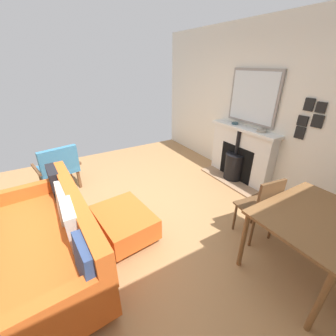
{
  "coord_description": "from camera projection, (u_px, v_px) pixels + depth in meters",
  "views": [
    {
      "loc": [
        0.69,
        2.5,
        2.08
      ],
      "look_at": [
        -0.67,
        0.21,
        0.77
      ],
      "focal_mm": 23.08,
      "sensor_mm": 36.0,
      "label": 1
    }
  ],
  "objects": [
    {
      "name": "wall_left",
      "position": [
        258.0,
        108.0,
        3.76
      ],
      "size": [
        0.12,
        5.5,
        2.73
      ],
      "primitive_type": "cube",
      "color": "silver",
      "rests_on": "ground"
    },
    {
      "name": "mantel_bowl_near",
      "position": [
        235.0,
        123.0,
        4.05
      ],
      "size": [
        0.12,
        0.12,
        0.04
      ],
      "color": "#334C56",
      "rests_on": "fireplace"
    },
    {
      "name": "armchair_accent",
      "position": [
        58.0,
        166.0,
        3.72
      ],
      "size": [
        0.77,
        0.69,
        0.84
      ],
      "color": "brown",
      "rests_on": "ground"
    },
    {
      "name": "ground_plane",
      "position": [
        121.0,
        220.0,
        3.16
      ],
      "size": [
        5.24,
        5.5,
        0.01
      ],
      "primitive_type": "cube",
      "color": "#A87A4C"
    },
    {
      "name": "photo_gallery_row",
      "position": [
        309.0,
        118.0,
        3.01
      ],
      "size": [
        0.02,
        0.34,
        0.58
      ],
      "color": "black"
    },
    {
      "name": "dining_table",
      "position": [
        315.0,
        223.0,
        2.11
      ],
      "size": [
        1.13,
        0.87,
        0.75
      ],
      "color": "brown",
      "rests_on": "ground"
    },
    {
      "name": "sofa",
      "position": [
        52.0,
        240.0,
        2.31
      ],
      "size": [
        0.99,
        1.99,
        0.86
      ],
      "color": "#B2B2B7",
      "rests_on": "ground"
    },
    {
      "name": "fireplace",
      "position": [
        239.0,
        157.0,
        4.12
      ],
      "size": [
        0.54,
        1.39,
        1.03
      ],
      "color": "#9E7A5B",
      "rests_on": "ground"
    },
    {
      "name": "ottoman",
      "position": [
        124.0,
        222.0,
        2.78
      ],
      "size": [
        0.69,
        0.88,
        0.37
      ],
      "color": "#B2B2B7",
      "rests_on": "ground"
    },
    {
      "name": "mantel_bowl_far",
      "position": [
        261.0,
        131.0,
        3.6
      ],
      "size": [
        0.15,
        0.15,
        0.04
      ],
      "color": "#9E9384",
      "rests_on": "fireplace"
    },
    {
      "name": "mirror_over_mantel",
      "position": [
        253.0,
        97.0,
        3.69
      ],
      "size": [
        0.04,
        0.98,
        0.9
      ],
      "color": "gray"
    },
    {
      "name": "dining_chair_near_fireplace",
      "position": [
        262.0,
        205.0,
        2.61
      ],
      "size": [
        0.45,
        0.45,
        0.89
      ],
      "color": "brown",
      "rests_on": "ground"
    }
  ]
}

